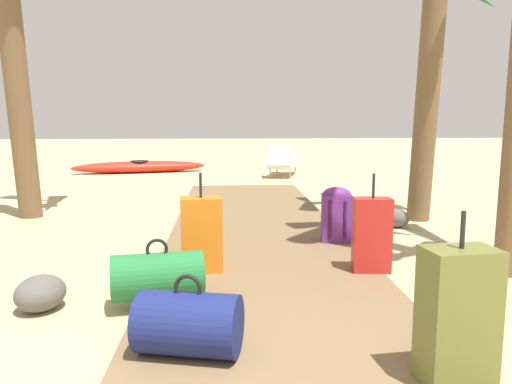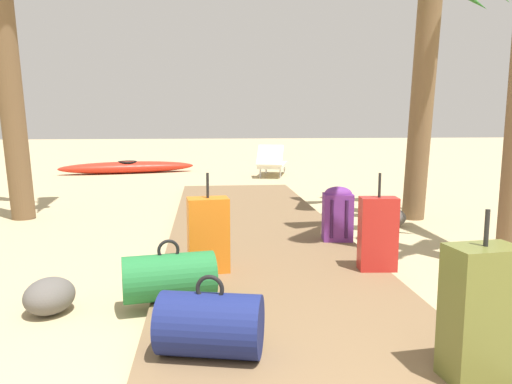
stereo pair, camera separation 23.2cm
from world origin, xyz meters
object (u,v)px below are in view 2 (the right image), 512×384
(suitcase_red, at_px, (378,234))
(kayak, at_px, (128,167))
(lounge_chair, at_px, (272,163))
(suitcase_olive, at_px, (481,313))
(duffel_bag_navy, at_px, (210,324))
(suitcase_orange, at_px, (208,235))
(duffel_bag_green, at_px, (169,277))
(backpack_purple, at_px, (338,212))

(suitcase_red, distance_m, kayak, 9.67)
(suitcase_red, bearing_deg, lounge_chair, 89.12)
(suitcase_olive, xyz_separation_m, duffel_bag_navy, (-1.37, 0.40, -0.17))
(duffel_bag_navy, xyz_separation_m, kayak, (-2.01, 10.51, -0.11))
(suitcase_orange, relative_size, lounge_chair, 0.53)
(duffel_bag_green, height_order, suitcase_red, suitcase_red)
(suitcase_red, bearing_deg, kayak, 111.23)
(lounge_chair, xyz_separation_m, kayak, (-3.62, 1.00, -0.17))
(duffel_bag_green, xyz_separation_m, lounge_chair, (1.91, 8.58, 0.07))
(suitcase_olive, height_order, lounge_chair, suitcase_olive)
(lounge_chair, bearing_deg, suitcase_red, -90.88)
(duffel_bag_navy, relative_size, lounge_chair, 0.39)
(suitcase_orange, distance_m, kayak, 9.13)
(suitcase_olive, height_order, backpack_purple, suitcase_olive)
(lounge_chair, distance_m, kayak, 3.76)
(kayak, bearing_deg, suitcase_orange, -77.28)
(duffel_bag_navy, xyz_separation_m, backpack_purple, (1.42, 2.60, 0.13))
(kayak, bearing_deg, duffel_bag_navy, -79.18)
(suitcase_orange, bearing_deg, duffel_bag_green, -113.54)
(lounge_chair, bearing_deg, duffel_bag_navy, -99.65)
(suitcase_olive, distance_m, backpack_purple, 3.01)
(suitcase_red, xyz_separation_m, backpack_purple, (-0.07, 1.11, -0.01))
(suitcase_olive, distance_m, lounge_chair, 9.91)
(suitcase_olive, bearing_deg, duffel_bag_green, 141.49)
(duffel_bag_navy, relative_size, suitcase_orange, 0.74)
(suitcase_orange, bearing_deg, suitcase_olive, -55.65)
(duffel_bag_navy, bearing_deg, suitcase_olive, -16.36)
(lounge_chair, bearing_deg, suitcase_orange, -101.55)
(suitcase_red, xyz_separation_m, suitcase_orange, (-1.49, 0.11, 0.00))
(duffel_bag_navy, bearing_deg, duffel_bag_green, 107.67)
(duffel_bag_navy, distance_m, suitcase_red, 2.12)
(duffel_bag_navy, xyz_separation_m, suitcase_red, (1.49, 1.49, 0.15))
(suitcase_olive, relative_size, duffel_bag_navy, 1.38)
(duffel_bag_green, distance_m, suitcase_red, 1.88)
(duffel_bag_green, bearing_deg, kayak, 100.14)
(duffel_bag_navy, relative_size, kayak, 0.19)
(backpack_purple, xyz_separation_m, kayak, (-3.43, 7.90, -0.24))
(backpack_purple, relative_size, kayak, 0.17)
(suitcase_orange, bearing_deg, backpack_purple, 35.10)
(suitcase_olive, relative_size, lounge_chair, 0.54)
(suitcase_red, relative_size, suitcase_orange, 0.99)
(backpack_purple, bearing_deg, duffel_bag_green, -135.65)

